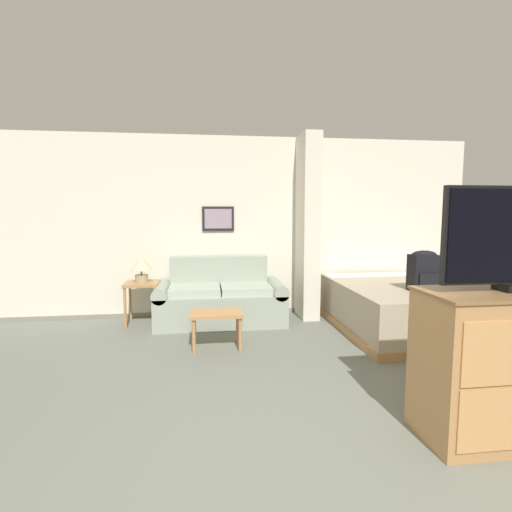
{
  "coord_description": "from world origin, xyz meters",
  "views": [
    {
      "loc": [
        -0.5,
        -1.73,
        1.52
      ],
      "look_at": [
        0.06,
        2.46,
        1.05
      ],
      "focal_mm": 28.0,
      "sensor_mm": 36.0,
      "label": 1
    }
  ],
  "objects_px": {
    "couch": "(220,299)",
    "tv_dresser": "(511,365)",
    "backpack": "(424,270)",
    "bed": "(406,306)",
    "table_lamp": "(141,265)",
    "coffee_table": "(217,317)"
  },
  "relations": [
    {
      "from": "couch",
      "to": "table_lamp",
      "type": "xyz_separation_m",
      "value": [
        -1.05,
        0.05,
        0.49
      ]
    },
    {
      "from": "table_lamp",
      "to": "tv_dresser",
      "type": "height_order",
      "value": "tv_dresser"
    },
    {
      "from": "couch",
      "to": "tv_dresser",
      "type": "height_order",
      "value": "tv_dresser"
    },
    {
      "from": "bed",
      "to": "backpack",
      "type": "relative_size",
      "value": 4.41
    },
    {
      "from": "table_lamp",
      "to": "tv_dresser",
      "type": "bearing_deg",
      "value": -47.69
    },
    {
      "from": "bed",
      "to": "backpack",
      "type": "xyz_separation_m",
      "value": [
        -0.03,
        -0.43,
        0.54
      ]
    },
    {
      "from": "coffee_table",
      "to": "table_lamp",
      "type": "xyz_separation_m",
      "value": [
        -0.96,
        1.08,
        0.46
      ]
    },
    {
      "from": "table_lamp",
      "to": "tv_dresser",
      "type": "relative_size",
      "value": 0.31
    },
    {
      "from": "couch",
      "to": "tv_dresser",
      "type": "xyz_separation_m",
      "value": [
        1.81,
        -3.09,
        0.18
      ]
    },
    {
      "from": "coffee_table",
      "to": "backpack",
      "type": "xyz_separation_m",
      "value": [
        2.42,
        -0.06,
        0.49
      ]
    },
    {
      "from": "coffee_table",
      "to": "tv_dresser",
      "type": "height_order",
      "value": "tv_dresser"
    },
    {
      "from": "couch",
      "to": "tv_dresser",
      "type": "bearing_deg",
      "value": -59.67
    },
    {
      "from": "tv_dresser",
      "to": "backpack",
      "type": "relative_size",
      "value": 2.59
    },
    {
      "from": "bed",
      "to": "tv_dresser",
      "type": "bearing_deg",
      "value": -102.87
    },
    {
      "from": "table_lamp",
      "to": "backpack",
      "type": "xyz_separation_m",
      "value": [
        3.38,
        -1.15,
        0.03
      ]
    },
    {
      "from": "bed",
      "to": "table_lamp",
      "type": "bearing_deg",
      "value": 168.12
    },
    {
      "from": "couch",
      "to": "bed",
      "type": "xyz_separation_m",
      "value": [
        2.36,
        -0.67,
        -0.02
      ]
    },
    {
      "from": "tv_dresser",
      "to": "backpack",
      "type": "bearing_deg",
      "value": 75.24
    },
    {
      "from": "couch",
      "to": "table_lamp",
      "type": "bearing_deg",
      "value": 177.32
    },
    {
      "from": "bed",
      "to": "coffee_table",
      "type": "bearing_deg",
      "value": -171.46
    },
    {
      "from": "tv_dresser",
      "to": "bed",
      "type": "height_order",
      "value": "tv_dresser"
    },
    {
      "from": "table_lamp",
      "to": "bed",
      "type": "distance_m",
      "value": 3.52
    }
  ]
}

